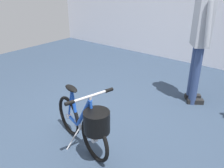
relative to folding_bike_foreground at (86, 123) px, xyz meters
The scene contains 3 objects.
ground_plane 0.61m from the folding_bike_foreground, 110.41° to the left, with size 8.18×8.18×0.00m, color #2D3D51.
folding_bike_foreground is the anchor object (origin of this frame).
visitor_browsing 2.03m from the folding_bike_foreground, 76.13° to the left, with size 0.38×0.44×1.83m.
Camera 1 is at (1.67, -1.90, 1.75)m, focal length 37.40 mm.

